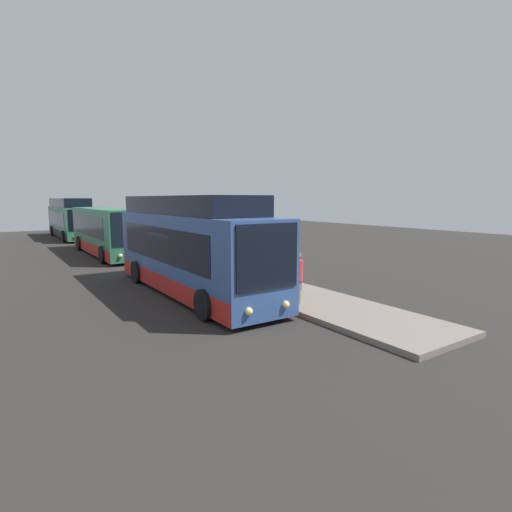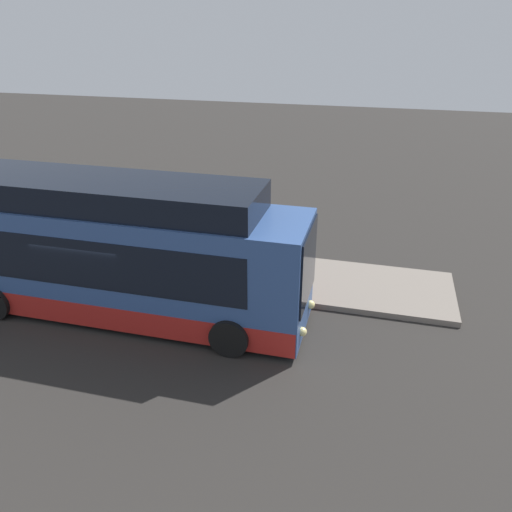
{
  "view_description": "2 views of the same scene",
  "coord_description": "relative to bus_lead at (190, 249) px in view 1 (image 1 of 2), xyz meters",
  "views": [
    {
      "loc": [
        15.36,
        -6.66,
        3.87
      ],
      "look_at": [
        4.36,
        0.69,
        1.97
      ],
      "focal_mm": 28.0,
      "sensor_mm": 36.0,
      "label": 1
    },
    {
      "loc": [
        7.42,
        -11.08,
        7.77
      ],
      "look_at": [
        4.36,
        0.69,
        1.97
      ],
      "focal_mm": 35.0,
      "sensor_mm": 36.0,
      "label": 2
    }
  ],
  "objects": [
    {
      "name": "passenger_boarding",
      "position": [
        2.14,
        3.24,
        -0.67
      ],
      "size": [
        0.38,
        0.38,
        1.79
      ],
      "rotation": [
        0.0,
        0.0,
        3.11
      ],
      "color": "silver",
      "rests_on": "platform"
    },
    {
      "name": "ground",
      "position": [
        -0.41,
        -0.09,
        -1.83
      ],
      "size": [
        80.0,
        80.0,
        0.0
      ],
      "primitive_type": "plane",
      "color": "#2B2826"
    },
    {
      "name": "platform",
      "position": [
        -0.41,
        3.06,
        -1.74
      ],
      "size": [
        20.0,
        3.09,
        0.18
      ],
      "color": "slate",
      "rests_on": "ground"
    },
    {
      "name": "passenger_waiting",
      "position": [
        4.25,
        2.14,
        -0.66
      ],
      "size": [
        0.58,
        0.64,
        1.83
      ],
      "rotation": [
        0.0,
        0.0,
        2.56
      ],
      "color": "#6B604C",
      "rests_on": "platform"
    },
    {
      "name": "passenger_with_bags",
      "position": [
        1.37,
        3.3,
        -0.73
      ],
      "size": [
        0.47,
        0.63,
        1.73
      ],
      "rotation": [
        0.0,
        0.0,
        -3.04
      ],
      "color": "#4C476B",
      "rests_on": "platform"
    },
    {
      "name": "sign_post",
      "position": [
        -0.57,
        2.01,
        -0.17
      ],
      "size": [
        0.1,
        0.78,
        2.28
      ],
      "color": "#4C4C51",
      "rests_on": "platform"
    },
    {
      "name": "bus_lead",
      "position": [
        0.0,
        0.0,
        0.0
      ],
      "size": [
        10.89,
        2.78,
        3.99
      ],
      "color": "#33518C",
      "rests_on": "ground"
    },
    {
      "name": "trash_bin",
      "position": [
        -2.44,
        3.3,
        -1.33
      ],
      "size": [
        0.44,
        0.44,
        0.65
      ],
      "color": "#2D4C33",
      "rests_on": "platform"
    },
    {
      "name": "bus_second",
      "position": [
        -13.84,
        0.0,
        -0.23
      ],
      "size": [
        11.42,
        2.76,
        3.21
      ],
      "color": "#2D704C",
      "rests_on": "ground"
    },
    {
      "name": "suitcase",
      "position": [
        2.55,
        3.53,
        -1.33
      ],
      "size": [
        0.37,
        0.27,
        0.87
      ],
      "color": "#334C7F",
      "rests_on": "platform"
    },
    {
      "name": "bus_third",
      "position": [
        -28.49,
        0.0,
        -0.06
      ],
      "size": [
        12.07,
        2.87,
        3.91
      ],
      "color": "#2D704C",
      "rests_on": "ground"
    }
  ]
}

